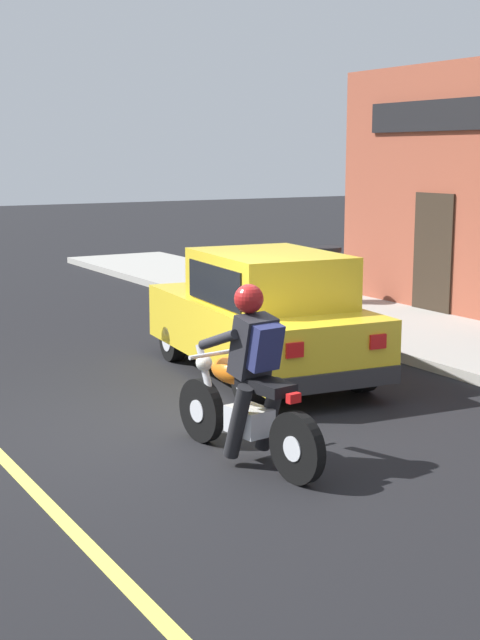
# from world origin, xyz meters

# --- Properties ---
(ground_plane) EXTENTS (80.00, 80.00, 0.00)m
(ground_plane) POSITION_xyz_m (0.00, 0.00, 0.00)
(ground_plane) COLOR black
(sidewalk_curb) EXTENTS (2.60, 22.00, 0.14)m
(sidewalk_curb) POSITION_xyz_m (5.13, 3.00, 0.07)
(sidewalk_curb) COLOR #9E9B93
(sidewalk_curb) RESTS_ON ground
(motorcycle_with_rider) EXTENTS (0.62, 2.02, 1.62)m
(motorcycle_with_rider) POSITION_xyz_m (0.09, -1.13, 0.68)
(motorcycle_with_rider) COLOR black
(motorcycle_with_rider) RESTS_ON ground
(car_hatchback) EXTENTS (2.02, 3.93, 1.57)m
(car_hatchback) POSITION_xyz_m (1.87, 1.47, 0.77)
(car_hatchback) COLOR black
(car_hatchback) RESTS_ON ground
(trash_bin) EXTENTS (0.56, 0.56, 0.98)m
(trash_bin) POSITION_xyz_m (5.40, 5.02, 0.64)
(trash_bin) COLOR #514C47
(trash_bin) RESTS_ON sidewalk_curb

